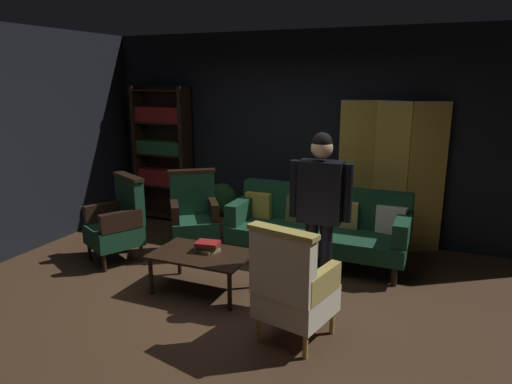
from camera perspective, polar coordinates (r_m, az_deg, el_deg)
ground_plane at (r=4.76m, az=-3.88°, el=-13.36°), size 10.00×10.00×0.00m
back_wall at (r=6.55m, az=5.70°, el=7.04°), size 7.20×0.10×2.80m
side_wall_left at (r=6.63m, az=-25.48°, el=5.85°), size 0.10×3.60×2.80m
folding_screen at (r=6.15m, az=16.19°, el=2.18°), size 1.32×0.21×1.90m
bookshelf at (r=7.30m, az=-11.36°, el=4.99°), size 0.90×0.32×2.05m
velvet_couch at (r=5.67m, az=7.76°, el=-3.90°), size 2.12×0.78×0.88m
coffee_table at (r=4.86m, az=-6.68°, el=-7.98°), size 1.00×0.64×0.42m
armchair_gilt_accent at (r=3.93m, az=4.49°, el=-11.59°), size 0.69×0.69×1.04m
armchair_wing_left at (r=5.83m, az=-16.58°, el=-3.51°), size 0.78×0.78×1.04m
armchair_wing_right at (r=5.91m, az=-7.64°, el=-2.80°), size 0.81×0.80×1.04m
standing_figure at (r=4.36m, az=7.88°, el=-1.57°), size 0.59×0.24×1.70m
potted_plant at (r=6.58m, az=-4.20°, el=-1.61°), size 0.44×0.44×0.73m
book_tan_leather at (r=4.88m, az=-5.95°, el=-7.09°), size 0.25×0.22×0.03m
book_green_cloth at (r=4.86m, az=-5.96°, el=-6.75°), size 0.21×0.15×0.03m
book_red_leather at (r=4.85m, az=-5.97°, el=-6.35°), size 0.26×0.21×0.04m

